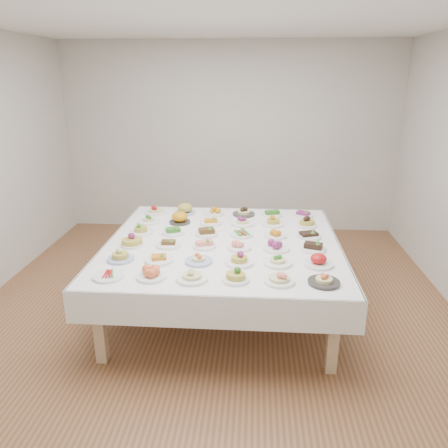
# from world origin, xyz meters

# --- Properties ---
(room_envelope) EXTENTS (5.02, 5.02, 2.81)m
(room_envelope) POSITION_xyz_m (0.00, 0.00, 1.83)
(room_envelope) COLOR brown
(room_envelope) RESTS_ON ground
(display_table) EXTENTS (2.29, 2.29, 0.75)m
(display_table) POSITION_xyz_m (0.09, -0.08, 0.69)
(display_table) COLOR white
(display_table) RESTS_ON ground
(dish_0) EXTENTS (0.26, 0.26, 0.05)m
(dish_0) POSITION_xyz_m (-0.78, -0.95, 0.77)
(dish_0) COLOR white
(dish_0) RESTS_ON display_table
(dish_1) EXTENTS (0.24, 0.24, 0.12)m
(dish_1) POSITION_xyz_m (-0.43, -0.94, 0.80)
(dish_1) COLOR white
(dish_1) RESTS_ON display_table
(dish_2) EXTENTS (0.25, 0.25, 0.13)m
(dish_2) POSITION_xyz_m (-0.09, -0.95, 0.81)
(dish_2) COLOR white
(dish_2) RESTS_ON display_table
(dish_3) EXTENTS (0.23, 0.22, 0.14)m
(dish_3) POSITION_xyz_m (0.26, -0.94, 0.82)
(dish_3) COLOR white
(dish_3) RESTS_ON display_table
(dish_4) EXTENTS (0.26, 0.26, 0.14)m
(dish_4) POSITION_xyz_m (0.61, -0.95, 0.82)
(dish_4) COLOR white
(dish_4) RESTS_ON display_table
(dish_5) EXTENTS (0.25, 0.25, 0.12)m
(dish_5) POSITION_xyz_m (0.96, -0.95, 0.80)
(dish_5) COLOR #2F2C29
(dish_5) RESTS_ON display_table
(dish_6) EXTENTS (0.23, 0.23, 0.13)m
(dish_6) POSITION_xyz_m (-0.78, -0.61, 0.81)
(dish_6) COLOR #4C66B2
(dish_6) RESTS_ON display_table
(dish_7) EXTENTS (0.25, 0.25, 0.10)m
(dish_7) POSITION_xyz_m (-0.44, -0.60, 0.79)
(dish_7) COLOR white
(dish_7) RESTS_ON display_table
(dish_8) EXTENTS (0.24, 0.24, 0.12)m
(dish_8) POSITION_xyz_m (-0.08, -0.61, 0.80)
(dish_8) COLOR #4C66B2
(dish_8) RESTS_ON display_table
(dish_9) EXTENTS (0.25, 0.25, 0.14)m
(dish_9) POSITION_xyz_m (0.27, -0.60, 0.82)
(dish_9) COLOR white
(dish_9) RESTS_ON display_table
(dish_10) EXTENTS (0.25, 0.25, 0.13)m
(dish_10) POSITION_xyz_m (0.61, -0.59, 0.81)
(dish_10) COLOR white
(dish_10) RESTS_ON display_table
(dish_11) EXTENTS (0.26, 0.26, 0.13)m
(dish_11) POSITION_xyz_m (0.96, -0.59, 0.81)
(dish_11) COLOR white
(dish_11) RESTS_ON display_table
(dish_12) EXTENTS (0.25, 0.24, 0.14)m
(dish_12) POSITION_xyz_m (-0.77, -0.26, 0.82)
(dish_12) COLOR white
(dish_12) RESTS_ON display_table
(dish_13) EXTENTS (0.23, 0.23, 0.09)m
(dish_13) POSITION_xyz_m (-0.42, -0.24, 0.79)
(dish_13) COLOR white
(dish_13) RESTS_ON display_table
(dish_14) EXTENTS (0.23, 0.23, 0.10)m
(dish_14) POSITION_xyz_m (-0.07, -0.24, 0.79)
(dish_14) COLOR white
(dish_14) RESTS_ON display_table
(dish_15) EXTENTS (0.23, 0.23, 0.10)m
(dish_15) POSITION_xyz_m (0.26, -0.26, 0.79)
(dish_15) COLOR white
(dish_15) RESTS_ON display_table
(dish_16) EXTENTS (0.25, 0.25, 0.12)m
(dish_16) POSITION_xyz_m (0.61, -0.26, 0.80)
(dish_16) COLOR white
(dish_16) RESTS_ON display_table
(dish_17) EXTENTS (0.24, 0.24, 0.11)m
(dish_17) POSITION_xyz_m (0.96, -0.25, 0.80)
(dish_17) COLOR white
(dish_17) RESTS_ON display_table
(dish_18) EXTENTS (0.25, 0.25, 0.14)m
(dish_18) POSITION_xyz_m (-0.78, 0.09, 0.81)
(dish_18) COLOR white
(dish_18) RESTS_ON display_table
(dish_19) EXTENTS (0.23, 0.23, 0.10)m
(dish_19) POSITION_xyz_m (-0.44, 0.10, 0.79)
(dish_19) COLOR white
(dish_19) RESTS_ON display_table
(dish_20) EXTENTS (0.23, 0.23, 0.10)m
(dish_20) POSITION_xyz_m (-0.09, 0.09, 0.79)
(dish_20) COLOR white
(dish_20) RESTS_ON display_table
(dish_21) EXTENTS (0.24, 0.23, 0.06)m
(dish_21) POSITION_xyz_m (0.27, 0.10, 0.77)
(dish_21) COLOR white
(dish_21) RESTS_ON display_table
(dish_22) EXTENTS (0.23, 0.23, 0.09)m
(dish_22) POSITION_xyz_m (0.61, 0.09, 0.78)
(dish_22) COLOR white
(dish_22) RESTS_ON display_table
(dish_23) EXTENTS (0.25, 0.25, 0.11)m
(dish_23) POSITION_xyz_m (0.95, 0.10, 0.80)
(dish_23) COLOR white
(dish_23) RESTS_ON display_table
(dish_24) EXTENTS (0.25, 0.25, 0.13)m
(dish_24) POSITION_xyz_m (-0.78, 0.45, 0.81)
(dish_24) COLOR white
(dish_24) RESTS_ON display_table
(dish_25) EXTENTS (0.23, 0.23, 0.14)m
(dish_25) POSITION_xyz_m (-0.43, 0.45, 0.82)
(dish_25) COLOR #2F2C29
(dish_25) RESTS_ON display_table
(dish_26) EXTENTS (0.25, 0.25, 0.10)m
(dish_26) POSITION_xyz_m (-0.08, 0.45, 0.79)
(dish_26) COLOR white
(dish_26) RESTS_ON display_table
(dish_27) EXTENTS (0.25, 0.25, 0.14)m
(dish_27) POSITION_xyz_m (0.27, 0.45, 0.81)
(dish_27) COLOR white
(dish_27) RESTS_ON display_table
(dish_28) EXTENTS (0.24, 0.24, 0.13)m
(dish_28) POSITION_xyz_m (0.60, 0.46, 0.81)
(dish_28) COLOR white
(dish_28) RESTS_ON display_table
(dish_29) EXTENTS (0.23, 0.23, 0.14)m
(dish_29) POSITION_xyz_m (0.97, 0.44, 0.82)
(dish_29) COLOR white
(dish_29) RESTS_ON display_table
(dish_30) EXTENTS (0.26, 0.26, 0.14)m
(dish_30) POSITION_xyz_m (-0.78, 0.79, 0.82)
(dish_30) COLOR white
(dish_30) RESTS_ON display_table
(dish_31) EXTENTS (0.24, 0.24, 0.14)m
(dish_31) POSITION_xyz_m (-0.42, 0.80, 0.82)
(dish_31) COLOR #4C66B2
(dish_31) RESTS_ON display_table
(dish_32) EXTENTS (0.24, 0.24, 0.10)m
(dish_32) POSITION_xyz_m (-0.08, 0.79, 0.79)
(dish_32) COLOR white
(dish_32) RESTS_ON display_table
(dish_33) EXTENTS (0.26, 0.26, 0.15)m
(dish_33) POSITION_xyz_m (0.27, 0.79, 0.82)
(dish_33) COLOR #2F2C29
(dish_33) RESTS_ON display_table
(dish_34) EXTENTS (0.24, 0.24, 0.10)m
(dish_34) POSITION_xyz_m (0.61, 0.79, 0.79)
(dish_34) COLOR white
(dish_34) RESTS_ON display_table
(dish_35) EXTENTS (0.23, 0.23, 0.10)m
(dish_35) POSITION_xyz_m (0.97, 0.80, 0.79)
(dish_35) COLOR white
(dish_35) RESTS_ON display_table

